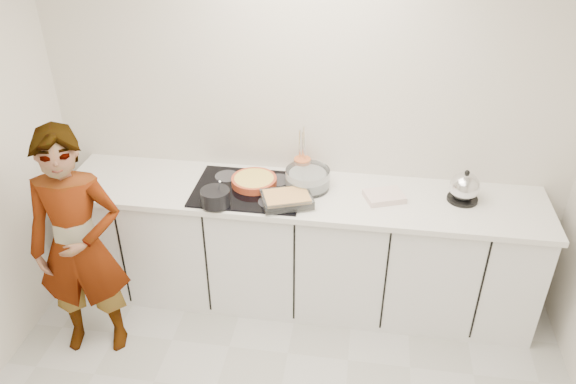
# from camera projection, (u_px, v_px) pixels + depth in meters

# --- Properties ---
(wall_back) EXTENTS (3.60, 0.00, 2.60)m
(wall_back) POSITION_uv_depth(u_px,v_px,m) (307.00, 119.00, 3.80)
(wall_back) COLOR beige
(wall_back) RESTS_ON ground
(base_cabinets) EXTENTS (3.20, 0.58, 0.87)m
(base_cabinets) POSITION_uv_depth(u_px,v_px,m) (300.00, 250.00, 3.98)
(base_cabinets) COLOR white
(base_cabinets) RESTS_ON floor
(countertop) EXTENTS (3.24, 0.64, 0.04)m
(countertop) POSITION_uv_depth(u_px,v_px,m) (300.00, 195.00, 3.74)
(countertop) COLOR white
(countertop) RESTS_ON base_cabinets
(hob) EXTENTS (0.72, 0.54, 0.01)m
(hob) POSITION_uv_depth(u_px,v_px,m) (248.00, 189.00, 3.76)
(hob) COLOR black
(hob) RESTS_ON countertop
(tart_dish) EXTENTS (0.36, 0.36, 0.05)m
(tart_dish) POSITION_uv_depth(u_px,v_px,m) (254.00, 181.00, 3.79)
(tart_dish) COLOR #B44122
(tart_dish) RESTS_ON hob
(saucepan) EXTENTS (0.24, 0.24, 0.18)m
(saucepan) POSITION_uv_depth(u_px,v_px,m) (215.00, 197.00, 3.56)
(saucepan) COLOR black
(saucepan) RESTS_ON hob
(baking_dish) EXTENTS (0.37, 0.32, 0.06)m
(baking_dish) POSITION_uv_depth(u_px,v_px,m) (287.00, 199.00, 3.58)
(baking_dish) COLOR silver
(baking_dish) RESTS_ON hob
(mixing_bowl) EXTENTS (0.35, 0.35, 0.14)m
(mixing_bowl) POSITION_uv_depth(u_px,v_px,m) (308.00, 180.00, 3.76)
(mixing_bowl) COLOR silver
(mixing_bowl) RESTS_ON countertop
(tea_towel) EXTENTS (0.29, 0.25, 0.04)m
(tea_towel) POSITION_uv_depth(u_px,v_px,m) (384.00, 196.00, 3.66)
(tea_towel) COLOR white
(tea_towel) RESTS_ON countertop
(kettle) EXTENTS (0.24, 0.24, 0.22)m
(kettle) POSITION_uv_depth(u_px,v_px,m) (464.00, 188.00, 3.60)
(kettle) COLOR black
(kettle) RESTS_ON countertop
(utensil_crock) EXTENTS (0.12, 0.12, 0.14)m
(utensil_crock) POSITION_uv_depth(u_px,v_px,m) (302.00, 168.00, 3.88)
(utensil_crock) COLOR #D56532
(utensil_crock) RESTS_ON countertop
(cook) EXTENTS (0.64, 0.49, 1.58)m
(cook) POSITION_uv_depth(u_px,v_px,m) (79.00, 247.00, 3.42)
(cook) COLOR white
(cook) RESTS_ON floor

